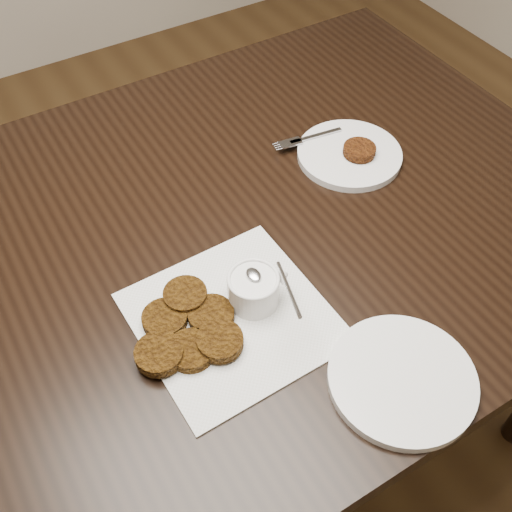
{
  "coord_description": "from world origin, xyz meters",
  "views": [
    {
      "loc": [
        -0.27,
        -0.56,
        1.52
      ],
      "look_at": [
        0.05,
        -0.03,
        0.8
      ],
      "focal_mm": 42.77,
      "sensor_mm": 36.0,
      "label": 1
    }
  ],
  "objects_px": {
    "plate_with_patty": "(350,151)",
    "plate_empty": "(402,379)",
    "table": "(201,359)",
    "sauce_ramekin": "(253,277)",
    "napkin": "(233,318)"
  },
  "relations": [
    {
      "from": "plate_with_patty",
      "to": "plate_empty",
      "type": "relative_size",
      "value": 0.95
    },
    {
      "from": "table",
      "to": "plate_empty",
      "type": "height_order",
      "value": "plate_empty"
    },
    {
      "from": "sauce_ramekin",
      "to": "plate_empty",
      "type": "xyz_separation_m",
      "value": [
        0.11,
        -0.23,
        -0.05
      ]
    },
    {
      "from": "table",
      "to": "sauce_ramekin",
      "type": "distance_m",
      "value": 0.47
    },
    {
      "from": "napkin",
      "to": "plate_empty",
      "type": "xyz_separation_m",
      "value": [
        0.15,
        -0.22,
        0.01
      ]
    },
    {
      "from": "sauce_ramekin",
      "to": "plate_empty",
      "type": "distance_m",
      "value": 0.26
    },
    {
      "from": "plate_empty",
      "to": "sauce_ramekin",
      "type": "bearing_deg",
      "value": 115.04
    },
    {
      "from": "table",
      "to": "sauce_ramekin",
      "type": "bearing_deg",
      "value": -76.8
    },
    {
      "from": "table",
      "to": "napkin",
      "type": "xyz_separation_m",
      "value": [
        -0.01,
        -0.17,
        0.38
      ]
    },
    {
      "from": "sauce_ramekin",
      "to": "plate_with_patty",
      "type": "relative_size",
      "value": 0.57
    },
    {
      "from": "sauce_ramekin",
      "to": "plate_with_patty",
      "type": "xyz_separation_m",
      "value": [
        0.34,
        0.2,
        -0.05
      ]
    },
    {
      "from": "sauce_ramekin",
      "to": "plate_empty",
      "type": "relative_size",
      "value": 0.54
    },
    {
      "from": "napkin",
      "to": "plate_with_patty",
      "type": "height_order",
      "value": "plate_with_patty"
    },
    {
      "from": "plate_with_patty",
      "to": "napkin",
      "type": "bearing_deg",
      "value": -150.79
    },
    {
      "from": "sauce_ramekin",
      "to": "plate_with_patty",
      "type": "distance_m",
      "value": 0.39
    }
  ]
}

